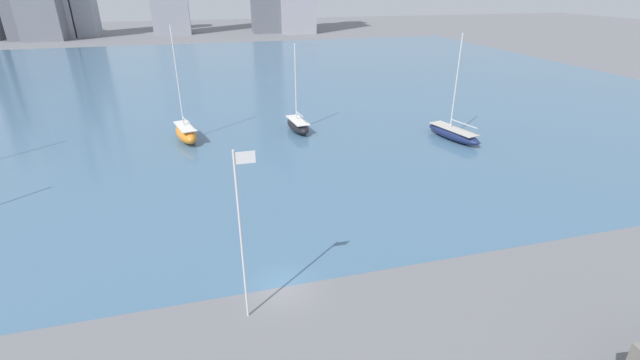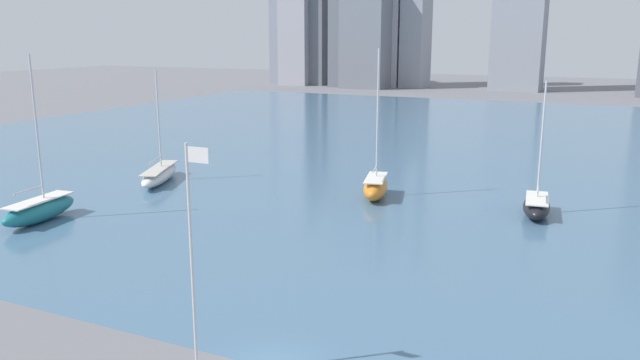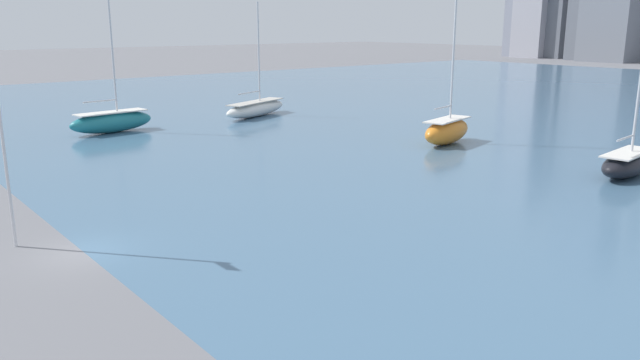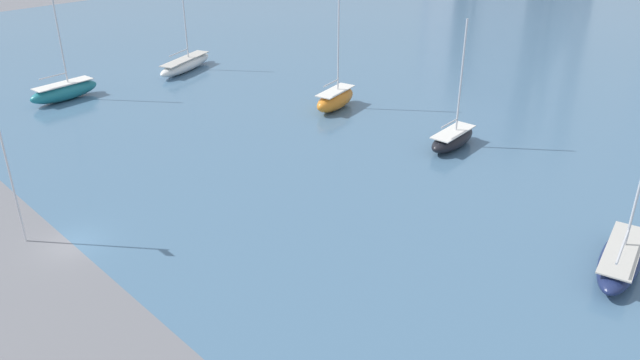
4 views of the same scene
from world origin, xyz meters
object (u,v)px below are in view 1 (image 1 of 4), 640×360
flag_pole (242,233)px  sailboat_orange (186,133)px  sailboat_navy (453,133)px  sailboat_black (298,125)px

flag_pole → sailboat_orange: sailboat_orange is taller
flag_pole → sailboat_navy: sailboat_navy is taller
sailboat_orange → sailboat_black: bearing=-12.8°
flag_pole → sailboat_black: (11.27, 36.27, -5.28)m
sailboat_orange → sailboat_navy: size_ratio=1.07×
flag_pole → sailboat_navy: 41.68m
sailboat_orange → sailboat_navy: bearing=-27.8°
flag_pole → sailboat_navy: (31.12, 27.21, -5.34)m
sailboat_black → sailboat_navy: bearing=-30.8°
flag_pole → sailboat_orange: size_ratio=0.77×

